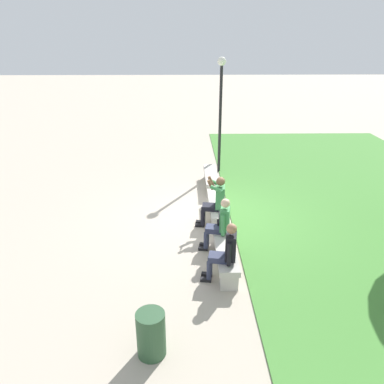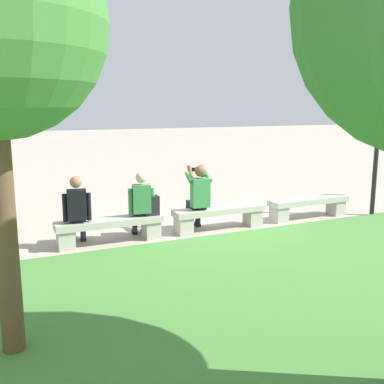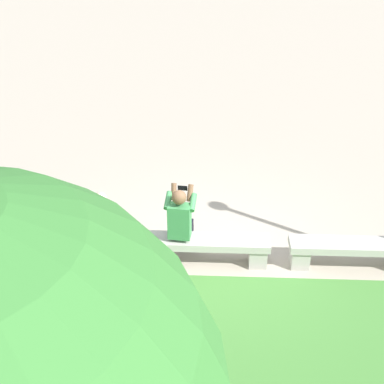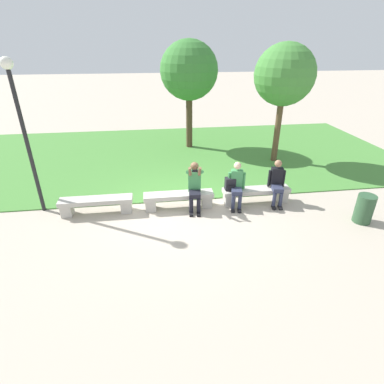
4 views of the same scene
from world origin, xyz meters
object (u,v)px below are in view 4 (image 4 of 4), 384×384
object	(u,v)px
tree_behind_wall	(189,71)
lamp_post	(21,118)
bench_near	(179,198)
person_distant	(237,184)
trash_bin	(364,209)
bench_main	(96,203)
backpack	(230,184)
person_photographer	(195,184)
tree_left_background	(284,75)
bench_mid	(256,193)
person_companion	(277,181)

from	to	relation	value
tree_behind_wall	lamp_post	size ratio (longest dim) A/B	1.10
bench_near	tree_behind_wall	xyz separation A→B (m)	(0.97, 5.28, 2.82)
person_distant	trash_bin	size ratio (longest dim) A/B	1.68
bench_main	backpack	bearing A→B (deg)	0.36
bench_near	backpack	size ratio (longest dim) A/B	4.47
person_photographer	tree_left_background	bearing A→B (deg)	42.19
bench_main	backpack	world-z (taller)	backpack
bench_mid	tree_left_background	xyz separation A→B (m)	(1.80, 3.17, 2.82)
backpack	lamp_post	distance (m)	5.51
backpack	tree_behind_wall	bearing A→B (deg)	95.16
bench_mid	backpack	bearing A→B (deg)	178.30
bench_mid	bench_near	bearing A→B (deg)	180.00
person_companion	backpack	size ratio (longest dim) A/B	2.94
backpack	lamp_post	xyz separation A→B (m)	(-5.15, 0.35, 1.91)
bench_near	person_companion	world-z (taller)	person_companion
person_photographer	trash_bin	xyz separation A→B (m)	(4.17, -1.27, -0.36)
bench_main	lamp_post	size ratio (longest dim) A/B	0.49
bench_near	trash_bin	size ratio (longest dim) A/B	2.55
bench_main	person_photographer	xyz separation A→B (m)	(2.64, -0.08, 0.44)
bench_main	person_companion	distance (m)	4.99
person_distant	lamp_post	bearing A→B (deg)	175.28
bench_near	person_distant	distance (m)	1.65
bench_near	tree_left_background	size ratio (longest dim) A/B	0.46
bench_main	person_companion	world-z (taller)	person_companion
person_distant	lamp_post	distance (m)	5.65
person_distant	trash_bin	bearing A→B (deg)	-23.16
person_companion	tree_left_background	xyz separation A→B (m)	(1.25, 3.23, 2.45)
bench_main	lamp_post	distance (m)	2.72
bench_mid	person_companion	bearing A→B (deg)	-6.77
person_distant	tree_behind_wall	bearing A→B (deg)	96.73
person_photographer	backpack	size ratio (longest dim) A/B	3.08
trash_bin	bench_mid	bearing A→B (deg)	150.58
person_companion	tree_left_background	size ratio (longest dim) A/B	0.30
tree_behind_wall	tree_left_background	xyz separation A→B (m)	(3.04, -2.12, 0.00)
tree_left_background	backpack	bearing A→B (deg)	-129.19
bench_mid	person_distant	bearing A→B (deg)	-173.92
bench_mid	lamp_post	bearing A→B (deg)	176.39
bench_mid	person_photographer	world-z (taller)	person_photographer
tree_behind_wall	person_photographer	bearing A→B (deg)	-95.76
person_photographer	person_distant	distance (m)	1.17
bench_near	lamp_post	size ratio (longest dim) A/B	0.49
bench_mid	person_photographer	size ratio (longest dim) A/B	1.45
bench_near	lamp_post	xyz separation A→B (m)	(-3.71, 0.37, 2.24)
person_photographer	lamp_post	size ratio (longest dim) A/B	0.34
bench_mid	tree_behind_wall	size ratio (longest dim) A/B	0.45
bench_near	bench_mid	distance (m)	2.21
trash_bin	bench_main	bearing A→B (deg)	168.81
person_photographer	person_distant	size ratio (longest dim) A/B	1.05
person_photographer	backpack	world-z (taller)	person_photographer
bench_main	person_distant	bearing A→B (deg)	-0.97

